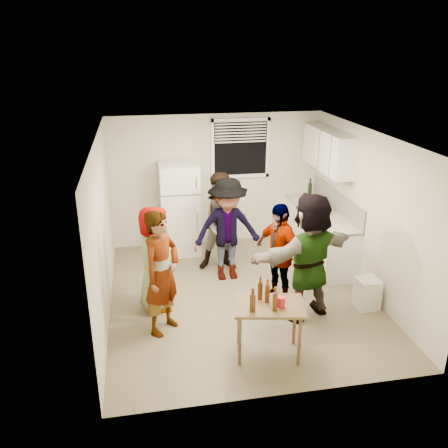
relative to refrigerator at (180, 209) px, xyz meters
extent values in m
cube|color=white|center=(0.00, 0.00, 0.00)|extent=(0.70, 0.70, 1.70)
cube|color=white|center=(2.45, -0.73, -0.42)|extent=(0.60, 2.20, 0.86)
cube|color=beige|center=(2.45, -0.73, 0.03)|extent=(0.64, 2.22, 0.04)
cube|color=#B8B2AA|center=(2.74, -0.73, 0.23)|extent=(0.03, 2.20, 0.36)
cube|color=white|center=(2.58, -0.53, 1.10)|extent=(0.34, 1.60, 0.70)
cylinder|color=white|center=(2.43, -0.88, 0.05)|extent=(0.13, 0.13, 0.28)
cylinder|color=black|center=(2.50, 0.01, 0.05)|extent=(0.07, 0.07, 0.30)
cylinder|color=#47230C|center=(2.35, -1.05, 0.05)|extent=(0.07, 0.07, 0.25)
cylinder|color=blue|center=(2.19, -1.55, 0.05)|extent=(0.08, 0.08, 0.11)
cube|color=tan|center=(2.67, -0.42, 0.12)|extent=(0.02, 0.17, 0.14)
cube|color=silver|center=(2.52, -2.53, -0.60)|extent=(0.33, 0.33, 0.46)
cylinder|color=#47230C|center=(0.52, -3.47, -0.13)|extent=(0.06, 0.06, 0.23)
cylinder|color=#AB1623|center=(0.89, -3.44, -0.13)|extent=(0.10, 0.10, 0.13)
imported|color=#969696|center=(-0.55, -1.96, -0.85)|extent=(1.60, 0.79, 0.51)
imported|color=#141933|center=(-0.49, -2.57, -0.85)|extent=(1.73, 1.61, 0.42)
imported|color=brown|center=(0.65, -0.86, -0.85)|extent=(1.06, 1.82, 0.65)
imported|color=#3A393E|center=(0.66, -1.22, -0.85)|extent=(1.18, 1.77, 0.64)
imported|color=black|center=(1.27, -2.08, -0.85)|extent=(1.82, 1.54, 0.38)
imported|color=#E29849|center=(1.56, -2.57, -0.85)|extent=(2.28, 2.35, 0.55)
camera|label=1|loc=(-0.69, -8.23, 2.88)|focal=38.00mm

